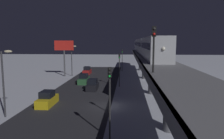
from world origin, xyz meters
TOP-DOWN VIEW (x-y plane):
  - ground_plane at (0.00, 0.00)m, footprint 240.00×240.00m
  - avenue_asphalt at (4.39, 0.00)m, footprint 11.00×90.41m
  - elevated_railway at (-7.30, 0.00)m, footprint 5.00×90.41m
  - subway_train at (-7.39, -25.36)m, footprint 2.94×55.47m
  - rail_signal at (-5.46, 9.00)m, footprint 0.36×0.41m
  - sedan_green at (5.79, -15.77)m, footprint 1.91×4.46m
  - sedan_red at (7.59, -28.97)m, footprint 1.80×4.17m
  - sedan_yellow at (7.59, 0.12)m, footprint 1.80×4.33m
  - sedan_black_2 at (2.99, -9.76)m, footprint 1.80×4.07m
  - traffic_light_near at (-1.71, 9.76)m, footprint 0.32×0.44m
  - traffic_light_mid at (-1.71, -12.73)m, footprint 0.32×0.44m
  - traffic_light_far at (-1.71, -35.22)m, footprint 0.32×0.44m
  - commercial_billboard at (12.48, -24.72)m, footprint 4.80×0.36m
  - street_lamp_near at (10.47, 5.00)m, footprint 1.35×0.44m
  - street_lamp_far at (10.47, -25.00)m, footprint 1.35×0.44m

SIDE VIEW (x-z plane):
  - ground_plane at x=0.00m, z-range 0.00..0.00m
  - avenue_asphalt at x=4.39m, z-range 0.00..0.01m
  - sedan_green at x=5.79m, z-range -0.20..1.77m
  - sedan_yellow at x=7.59m, z-range -0.19..1.78m
  - sedan_red at x=7.59m, z-range -0.19..1.78m
  - sedan_black_2 at x=2.99m, z-range -0.19..1.78m
  - traffic_light_near at x=-1.71m, z-range 1.00..7.40m
  - traffic_light_mid at x=-1.71m, z-range 1.00..7.40m
  - traffic_light_far at x=-1.71m, z-range 1.00..7.40m
  - street_lamp_near at x=10.47m, z-range 0.99..8.64m
  - street_lamp_far at x=10.47m, z-range 0.99..8.64m
  - elevated_railway at x=-7.30m, z-range 2.14..8.01m
  - commercial_billboard at x=12.48m, z-range 2.38..11.28m
  - subway_train at x=-7.39m, z-range 5.95..9.35m
  - rail_signal at x=-5.46m, z-range 6.60..10.60m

